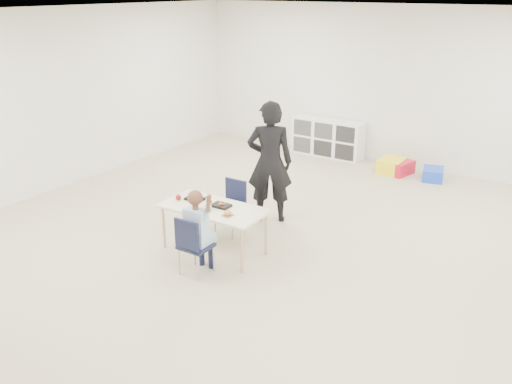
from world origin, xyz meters
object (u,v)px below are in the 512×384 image
Objects in this scene: chair_near at (196,245)px; adult at (270,162)px; table at (214,229)px; cubby_shelf at (328,138)px; child at (195,228)px.

adult is at bearing 92.86° from chair_near.
chair_near is 0.42× the size of adult.
chair_near reaches higher than table.
chair_near is (0.16, -0.54, 0.06)m from table.
chair_near is at bearing -80.21° from cubby_shelf.
adult is at bearing 87.00° from table.
cubby_shelf is at bearing 98.46° from child.
child is 5.04m from cubby_shelf.
adult reaches higher than chair_near.
table is at bearing -81.08° from cubby_shelf.
child is 0.80× the size of cubby_shelf.
child is (0.00, 0.00, 0.20)m from chair_near.
table is 1.32m from adult.
cubby_shelf is (-0.86, 4.96, -0.21)m from child.
child reaches higher than cubby_shelf.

